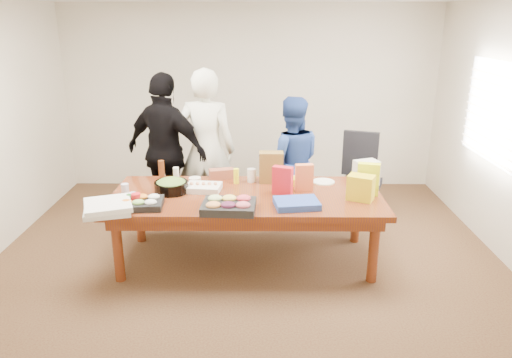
{
  "coord_description": "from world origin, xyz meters",
  "views": [
    {
      "loc": [
        0.13,
        -4.71,
        2.5
      ],
      "look_at": [
        0.1,
        0.1,
        0.88
      ],
      "focal_mm": 33.97,
      "sensor_mm": 36.0,
      "label": 1
    }
  ],
  "objects_px": {
    "office_chair": "(362,180)",
    "sheet_cake": "(204,188)",
    "salad_bowl": "(171,187)",
    "conference_table": "(247,227)",
    "person_right": "(290,162)",
    "person_center": "(206,150)"
  },
  "relations": [
    {
      "from": "office_chair",
      "to": "sheet_cake",
      "type": "bearing_deg",
      "value": -132.31
    },
    {
      "from": "office_chair",
      "to": "sheet_cake",
      "type": "height_order",
      "value": "office_chair"
    },
    {
      "from": "office_chair",
      "to": "person_right",
      "type": "distance_m",
      "value": 0.96
    },
    {
      "from": "person_center",
      "to": "salad_bowl",
      "type": "xyz_separation_m",
      "value": [
        -0.28,
        -0.87,
        -0.17
      ]
    },
    {
      "from": "office_chair",
      "to": "person_center",
      "type": "xyz_separation_m",
      "value": [
        -1.94,
        -0.17,
        0.44
      ]
    },
    {
      "from": "office_chair",
      "to": "salad_bowl",
      "type": "relative_size",
      "value": 3.03
    },
    {
      "from": "office_chair",
      "to": "person_center",
      "type": "height_order",
      "value": "person_center"
    },
    {
      "from": "office_chair",
      "to": "person_center",
      "type": "bearing_deg",
      "value": -154.93
    },
    {
      "from": "office_chair",
      "to": "person_center",
      "type": "relative_size",
      "value": 0.55
    },
    {
      "from": "conference_table",
      "to": "person_right",
      "type": "bearing_deg",
      "value": 62.25
    },
    {
      "from": "conference_table",
      "to": "salad_bowl",
      "type": "bearing_deg",
      "value": 175.7
    },
    {
      "from": "office_chair",
      "to": "person_right",
      "type": "xyz_separation_m",
      "value": [
        -0.92,
        -0.12,
        0.27
      ]
    },
    {
      "from": "sheet_cake",
      "to": "salad_bowl",
      "type": "bearing_deg",
      "value": -164.08
    },
    {
      "from": "person_right",
      "to": "person_center",
      "type": "bearing_deg",
      "value": 0.74
    },
    {
      "from": "conference_table",
      "to": "office_chair",
      "type": "distance_m",
      "value": 1.81
    },
    {
      "from": "person_right",
      "to": "sheet_cake",
      "type": "xyz_separation_m",
      "value": [
        -0.97,
        -0.86,
        -0.03
      ]
    },
    {
      "from": "conference_table",
      "to": "office_chair",
      "type": "relative_size",
      "value": 2.62
    },
    {
      "from": "person_center",
      "to": "person_right",
      "type": "height_order",
      "value": "person_center"
    },
    {
      "from": "office_chair",
      "to": "sheet_cake",
      "type": "xyz_separation_m",
      "value": [
        -1.89,
        -0.99,
        0.25
      ]
    },
    {
      "from": "conference_table",
      "to": "person_center",
      "type": "xyz_separation_m",
      "value": [
        -0.51,
        0.93,
        0.6
      ]
    },
    {
      "from": "salad_bowl",
      "to": "conference_table",
      "type": "bearing_deg",
      "value": -4.3
    },
    {
      "from": "person_right",
      "to": "sheet_cake",
      "type": "relative_size",
      "value": 4.48
    }
  ]
}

